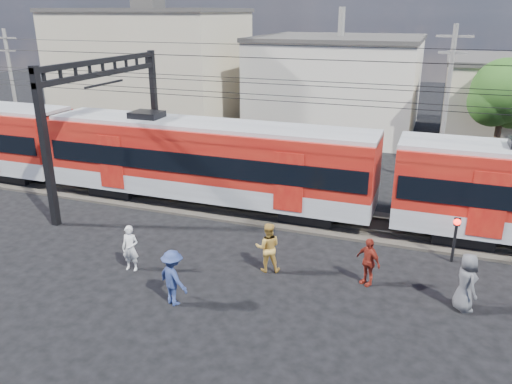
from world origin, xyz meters
TOP-DOWN VIEW (x-y plane):
  - ground at (0.00, 0.00)m, footprint 120.00×120.00m
  - track_bed at (0.00, 8.00)m, footprint 70.00×3.40m
  - rail_near at (0.00, 7.25)m, footprint 70.00×0.12m
  - rail_far at (0.00, 8.75)m, footprint 70.00×0.12m
  - commuter_train at (-4.30, 8.00)m, footprint 50.30×3.08m
  - catenary at (-8.65, 8.00)m, footprint 70.00×9.30m
  - building_west at (-17.00, 24.00)m, footprint 14.28×10.20m
  - building_midwest at (-2.00, 27.00)m, footprint 12.24×12.24m
  - utility_pole_mid at (6.00, 15.00)m, footprint 1.80×0.24m
  - utility_pole_west at (-22.00, 14.00)m, footprint 1.80×0.24m
  - tree_near at (9.19, 18.09)m, footprint 3.82×3.64m
  - pedestrian_a at (-4.45, 1.08)m, footprint 0.68×0.48m
  - pedestrian_b at (0.33, 2.73)m, footprint 1.10×0.97m
  - pedestrian_c at (-1.84, -0.43)m, footprint 1.41×1.15m
  - pedestrian_d at (3.92, 3.01)m, footprint 1.09×0.94m
  - pedestrian_e at (7.07, 2.45)m, footprint 0.98×1.14m
  - crossing_signal at (6.77, 5.79)m, footprint 0.27×0.27m

SIDE VIEW (x-z plane):
  - ground at x=0.00m, z-range 0.00..0.00m
  - track_bed at x=0.00m, z-range 0.00..0.12m
  - rail_near at x=0.00m, z-range 0.12..0.24m
  - rail_far at x=0.00m, z-range 0.12..0.24m
  - pedestrian_a at x=-4.45m, z-range 0.00..1.75m
  - pedestrian_d at x=3.92m, z-range 0.00..1.76m
  - pedestrian_b at x=0.33m, z-range 0.00..1.89m
  - pedestrian_c at x=-1.84m, z-range 0.00..1.91m
  - pedestrian_e at x=7.07m, z-range 0.00..1.96m
  - crossing_signal at x=6.77m, z-range 0.36..2.19m
  - commuter_train at x=-4.30m, z-range 0.31..4.49m
  - building_midwest at x=-2.00m, z-range 0.01..7.31m
  - utility_pole_west at x=-22.00m, z-range 0.28..8.28m
  - utility_pole_mid at x=6.00m, z-range 0.28..8.78m
  - building_west at x=-17.00m, z-range 0.01..9.31m
  - tree_near at x=9.19m, z-range 1.30..8.02m
  - catenary at x=-8.65m, z-range 1.38..8.89m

